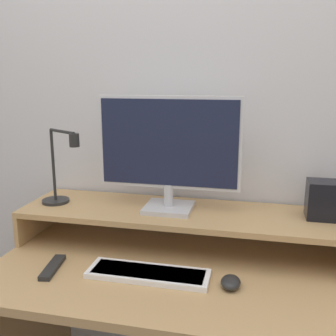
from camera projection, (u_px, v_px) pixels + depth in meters
name	position (u px, v px, depth m)	size (l,w,h in m)	color
wall_back	(192.00, 108.00, 1.64)	(6.00, 0.05, 2.50)	silver
desk	(171.00, 317.00, 1.43)	(1.26, 0.72, 0.72)	tan
monitor_shelf	(182.00, 216.00, 1.54)	(1.26, 0.34, 0.14)	tan
monitor	(169.00, 150.00, 1.49)	(0.55, 0.17, 0.44)	#BCBCC1
desk_lamp	(60.00, 176.00, 1.57)	(0.21, 0.15, 0.31)	black
router_dock	(326.00, 200.00, 1.43)	(0.13, 0.11, 0.14)	black
keyboard	(148.00, 273.00, 1.32)	(0.41, 0.13, 0.02)	white
mouse	(231.00, 282.00, 1.25)	(0.06, 0.09, 0.03)	black
remote_control	(53.00, 267.00, 1.36)	(0.07, 0.17, 0.02)	black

